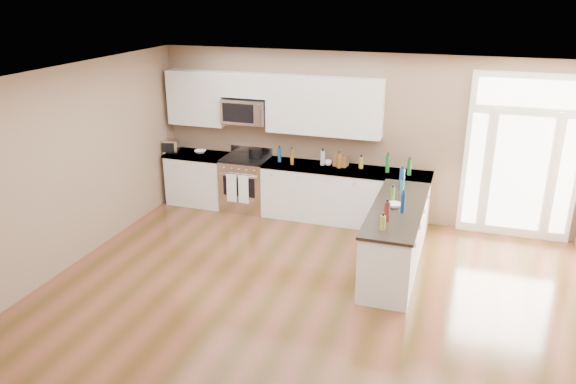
{
  "coord_description": "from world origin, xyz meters",
  "views": [
    {
      "loc": [
        1.74,
        -5.02,
        3.8
      ],
      "look_at": [
        -0.59,
        2.0,
        1.06
      ],
      "focal_mm": 35.0,
      "sensor_mm": 36.0,
      "label": 1
    }
  ],
  "objects_px": {
    "kitchen_range": "(246,183)",
    "toaster_oven": "(171,146)",
    "peninsula_cabinet": "(395,240)",
    "stockpot": "(255,153)"
  },
  "relations": [
    {
      "from": "peninsula_cabinet",
      "to": "stockpot",
      "type": "height_order",
      "value": "stockpot"
    },
    {
      "from": "kitchen_range",
      "to": "toaster_oven",
      "type": "bearing_deg",
      "value": -177.4
    },
    {
      "from": "kitchen_range",
      "to": "toaster_oven",
      "type": "height_order",
      "value": "toaster_oven"
    },
    {
      "from": "toaster_oven",
      "to": "stockpot",
      "type": "bearing_deg",
      "value": -7.4
    },
    {
      "from": "peninsula_cabinet",
      "to": "kitchen_range",
      "type": "xyz_separation_m",
      "value": [
        -2.85,
        1.45,
        0.04
      ]
    },
    {
      "from": "kitchen_range",
      "to": "stockpot",
      "type": "bearing_deg",
      "value": 24.08
    },
    {
      "from": "kitchen_range",
      "to": "stockpot",
      "type": "height_order",
      "value": "stockpot"
    },
    {
      "from": "peninsula_cabinet",
      "to": "kitchen_range",
      "type": "relative_size",
      "value": 2.15
    },
    {
      "from": "peninsula_cabinet",
      "to": "toaster_oven",
      "type": "height_order",
      "value": "toaster_oven"
    },
    {
      "from": "peninsula_cabinet",
      "to": "toaster_oven",
      "type": "bearing_deg",
      "value": 162.06
    }
  ]
}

